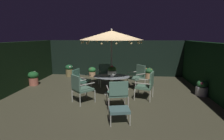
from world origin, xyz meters
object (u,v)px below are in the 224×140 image
(patio_chair_north, at_px, (138,75))
(potted_plant_right_near, at_px, (33,78))
(patio_umbrella, at_px, (111,35))
(potted_plant_left_near, at_px, (69,70))
(ottoman_footrest, at_px, (119,110))
(potted_plant_left_far, at_px, (149,73))
(patio_dining_table, at_px, (112,80))
(patio_chair_south, at_px, (118,92))
(patio_chair_east, at_px, (80,79))
(patio_chair_southeast, at_px, (80,87))
(centerpiece_planter, at_px, (112,71))
(patio_chair_southwest, at_px, (147,84))
(potted_plant_back_right, at_px, (106,72))
(patio_chair_northeast, at_px, (105,73))
(potted_plant_front_corner, at_px, (92,71))
(potted_plant_right_far, at_px, (202,88))

(patio_chair_north, distance_m, potted_plant_right_near, 4.87)
(patio_umbrella, relative_size, potted_plant_right_near, 3.90)
(potted_plant_left_near, bearing_deg, ottoman_footrest, -58.72)
(potted_plant_left_far, bearing_deg, patio_dining_table, -121.44)
(patio_chair_south, distance_m, potted_plant_left_far, 4.52)
(patio_chair_east, bearing_deg, patio_chair_north, 13.48)
(potted_plant_left_far, bearing_deg, patio_chair_southeast, -124.95)
(patio_chair_east, bearing_deg, centerpiece_planter, -18.86)
(patio_chair_east, height_order, patio_chair_south, patio_chair_south)
(patio_chair_southwest, height_order, ottoman_footrest, patio_chair_southwest)
(patio_chair_southwest, bearing_deg, ottoman_footrest, -115.69)
(patio_chair_southeast, relative_size, potted_plant_back_right, 1.69)
(potted_plant_back_right, distance_m, potted_plant_right_near, 3.72)
(patio_chair_northeast, distance_m, ottoman_footrest, 3.73)
(patio_chair_north, xyz_separation_m, patio_chair_southeast, (-2.05, -1.90, -0.03))
(patio_chair_south, relative_size, potted_plant_front_corner, 1.72)
(patio_chair_south, relative_size, potted_plant_right_far, 1.54)
(ottoman_footrest, bearing_deg, patio_chair_east, 124.68)
(potted_plant_left_near, bearing_deg, potted_plant_left_far, -0.02)
(patio_chair_north, relative_size, patio_chair_southwest, 1.03)
(potted_plant_right_far, bearing_deg, patio_chair_northeast, 164.05)
(patio_dining_table, distance_m, patio_chair_south, 1.39)
(patio_chair_south, distance_m, potted_plant_right_far, 3.55)
(patio_dining_table, relative_size, patio_chair_north, 1.37)
(patio_chair_southeast, relative_size, potted_plant_left_far, 1.77)
(ottoman_footrest, bearing_deg, centerpiece_planter, 100.64)
(patio_chair_north, xyz_separation_m, patio_chair_east, (-2.44, -0.59, -0.07))
(potted_plant_back_right, relative_size, potted_plant_left_far, 1.05)
(patio_chair_southwest, relative_size, ottoman_footrest, 1.66)
(patio_umbrella, relative_size, patio_chair_north, 2.46)
(patio_umbrella, bearing_deg, patio_chair_southeast, -133.55)
(patio_umbrella, height_order, patio_chair_northeast, patio_umbrella)
(patio_chair_south, relative_size, potted_plant_left_far, 1.63)
(patio_dining_table, bearing_deg, potted_plant_right_near, 165.82)
(patio_chair_southwest, relative_size, potted_plant_left_near, 1.50)
(patio_chair_northeast, bearing_deg, potted_plant_front_corner, 120.26)
(patio_chair_north, bearing_deg, patio_chair_northeast, 163.62)
(patio_chair_north, xyz_separation_m, potted_plant_right_near, (-4.87, 0.07, -0.24))
(potted_plant_right_far, distance_m, potted_plant_left_near, 6.81)
(patio_chair_southwest, distance_m, potted_plant_left_far, 3.37)
(ottoman_footrest, xyz_separation_m, potted_plant_back_right, (-1.03, 5.16, -0.02))
(patio_chair_north, height_order, patio_chair_southwest, patio_chair_north)
(centerpiece_planter, bearing_deg, patio_chair_east, 161.14)
(patio_chair_north, relative_size, potted_plant_front_corner, 1.94)
(patio_chair_south, distance_m, potted_plant_back_right, 4.33)
(potted_plant_left_near, bearing_deg, potted_plant_right_near, -118.09)
(patio_chair_northeast, xyz_separation_m, potted_plant_right_near, (-3.36, -0.37, -0.22))
(patio_chair_northeast, height_order, potted_plant_left_near, patio_chair_northeast)
(patio_dining_table, height_order, potted_plant_left_far, patio_dining_table)
(potted_plant_back_right, height_order, potted_plant_left_far, potted_plant_back_right)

